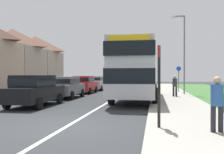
# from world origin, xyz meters

# --- Properties ---
(ground_plane) EXTENTS (120.00, 120.00, 0.00)m
(ground_plane) POSITION_xyz_m (0.00, 0.00, 0.00)
(ground_plane) COLOR #2D3033
(lane_marking_centre) EXTENTS (0.14, 60.00, 0.01)m
(lane_marking_centre) POSITION_xyz_m (0.00, 8.00, 0.00)
(lane_marking_centre) COLOR silver
(lane_marking_centre) RESTS_ON ground_plane
(pavement_near_side) EXTENTS (3.20, 68.00, 0.12)m
(pavement_near_side) POSITION_xyz_m (4.20, 6.00, 0.06)
(pavement_near_side) COLOR #9E998E
(pavement_near_side) RESTS_ON ground_plane
(double_decker_bus) EXTENTS (2.80, 10.70, 3.70)m
(double_decker_bus) POSITION_xyz_m (1.65, 9.53, 2.14)
(double_decker_bus) COLOR #BCBCC1
(double_decker_bus) RESTS_ON ground_plane
(parked_car_black) EXTENTS (1.90, 4.55, 1.69)m
(parked_car_black) POSITION_xyz_m (-3.57, 5.06, 0.93)
(parked_car_black) COLOR black
(parked_car_black) RESTS_ON ground_plane
(parked_car_grey) EXTENTS (1.90, 4.20, 1.59)m
(parked_car_grey) POSITION_xyz_m (-3.59, 10.14, 0.88)
(parked_car_grey) COLOR slate
(parked_car_grey) RESTS_ON ground_plane
(parked_car_red) EXTENTS (1.90, 3.94, 1.62)m
(parked_car_red) POSITION_xyz_m (-3.65, 15.37, 0.89)
(parked_car_red) COLOR #B21E1E
(parked_car_red) RESTS_ON ground_plane
(parked_car_silver) EXTENTS (1.96, 4.37, 1.60)m
(parked_car_silver) POSITION_xyz_m (-3.62, 20.33, 0.88)
(parked_car_silver) COLOR #B7B7BC
(parked_car_silver) RESTS_ON ground_plane
(pedestrian_at_stop) EXTENTS (0.34, 0.34, 1.67)m
(pedestrian_at_stop) POSITION_xyz_m (4.58, -0.71, 0.98)
(pedestrian_at_stop) COLOR #23232D
(pedestrian_at_stop) RESTS_ON ground_plane
(pedestrian_walking_away) EXTENTS (0.34, 0.34, 1.67)m
(pedestrian_walking_away) POSITION_xyz_m (4.36, 11.57, 0.98)
(pedestrian_walking_away) COLOR #23232D
(pedestrian_walking_away) RESTS_ON ground_plane
(bus_stop_sign) EXTENTS (0.09, 0.52, 2.60)m
(bus_stop_sign) POSITION_xyz_m (3.00, -0.28, 1.54)
(bus_stop_sign) COLOR black
(bus_stop_sign) RESTS_ON ground_plane
(cycle_route_sign) EXTENTS (0.44, 0.08, 2.52)m
(cycle_route_sign) POSITION_xyz_m (5.13, 17.15, 1.43)
(cycle_route_sign) COLOR slate
(cycle_route_sign) RESTS_ON ground_plane
(street_lamp_mid) EXTENTS (1.14, 0.20, 6.63)m
(street_lamp_mid) POSITION_xyz_m (5.19, 14.05, 3.85)
(street_lamp_mid) COLOR slate
(street_lamp_mid) RESTS_ON ground_plane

